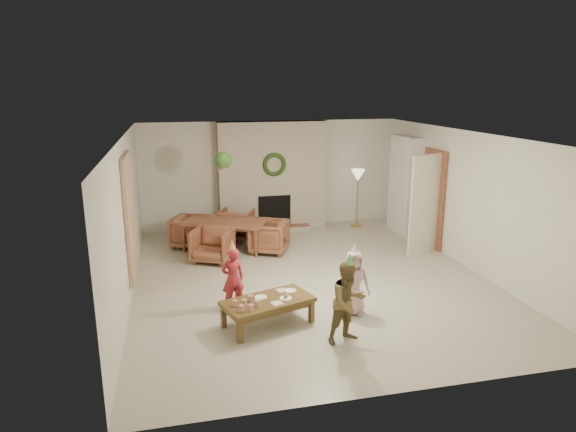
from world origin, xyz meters
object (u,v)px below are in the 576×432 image
object	(u,v)px
dining_chair_right	(269,237)
child_plaid	(348,302)
child_red	(233,279)
dining_chair_far	(236,224)
coffee_table_top	(268,301)
dining_chair_left	(191,232)
dining_table	(225,235)
child_pink	(353,283)
dining_chair_near	(212,245)

from	to	relation	value
dining_chair_right	child_plaid	xyz separation A→B (m)	(0.32, -3.81, 0.22)
dining_chair_right	child_red	xyz separation A→B (m)	(-1.03, -2.49, 0.16)
dining_chair_right	dining_chair_far	bearing A→B (deg)	-128.66
dining_chair_right	child_red	size ratio (longest dim) A/B	0.75
coffee_table_top	dining_chair_far	bearing A→B (deg)	70.23
dining_chair_far	dining_chair_right	world-z (taller)	same
child_plaid	child_red	bearing A→B (deg)	119.36
coffee_table_top	child_plaid	world-z (taller)	child_plaid
dining_chair_left	child_plaid	distance (m)	4.88
dining_table	child_red	size ratio (longest dim) A/B	1.75
dining_chair_far	child_plaid	size ratio (longest dim) A/B	0.66
dining_chair_right	coffee_table_top	xyz separation A→B (m)	(-0.62, -3.13, 0.03)
dining_table	child_red	xyz separation A→B (m)	(-0.18, -2.88, 0.19)
child_pink	dining_chair_far	bearing A→B (deg)	113.93
child_plaid	child_pink	xyz separation A→B (m)	(0.36, 0.76, -0.06)
dining_chair_right	child_plaid	size ratio (longest dim) A/B	0.66
dining_chair_near	dining_chair_right	distance (m)	1.19
dining_chair_near	child_plaid	xyz separation A→B (m)	(1.48, -3.53, 0.22)
dining_chair_far	child_plaid	distance (m)	4.96
coffee_table_top	child_plaid	distance (m)	1.18
dining_table	coffee_table_top	bearing A→B (deg)	-61.49
dining_table	dining_chair_near	xyz separation A→B (m)	(-0.31, -0.67, 0.03)
child_pink	child_plaid	bearing A→B (deg)	-107.54
dining_table	child_red	bearing A→B (deg)	-68.81
child_plaid	child_pink	world-z (taller)	child_plaid
dining_chair_far	dining_chair_near	bearing A→B (deg)	90.00
dining_chair_near	child_pink	xyz separation A→B (m)	(1.84, -2.77, 0.16)
dining_table	dining_chair_right	xyz separation A→B (m)	(0.84, -0.39, 0.03)
child_plaid	coffee_table_top	bearing A→B (deg)	127.86
dining_chair_left	child_pink	size ratio (longest dim) A/B	0.74
child_red	child_pink	bearing A→B (deg)	151.30
child_red	child_plaid	xyz separation A→B (m)	(1.35, -1.33, 0.07)
coffee_table_top	dining_chair_right	bearing A→B (deg)	60.25
dining_chair_near	dining_chair_right	bearing A→B (deg)	38.66
dining_chair_right	coffee_table_top	distance (m)	3.19
dining_table	child_plaid	size ratio (longest dim) A/B	1.53
dining_table	dining_chair_near	size ratio (longest dim) A/B	2.34
dining_chair_left	coffee_table_top	xyz separation A→B (m)	(0.90, -3.83, 0.03)
dining_table	child_pink	bearing A→B (deg)	-41.31
dining_table	dining_chair_far	world-z (taller)	dining_chair_far
dining_chair_near	dining_chair_left	world-z (taller)	same
dining_chair_far	coffee_table_top	xyz separation A→B (m)	(-0.09, -4.20, 0.03)
child_pink	child_red	bearing A→B (deg)	169.16
dining_chair_left	child_red	bearing A→B (deg)	-146.40
dining_chair_far	coffee_table_top	distance (m)	4.20
dining_table	coffee_table_top	distance (m)	3.53
coffee_table_top	child_plaid	size ratio (longest dim) A/B	1.14
dining_chair_far	child_plaid	world-z (taller)	child_plaid
dining_table	child_plaid	distance (m)	4.37
child_plaid	child_pink	size ratio (longest dim) A/B	1.13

